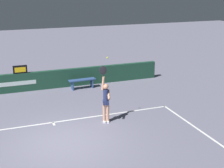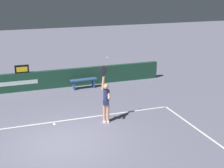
# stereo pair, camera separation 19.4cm
# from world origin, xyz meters

# --- Properties ---
(ground_plane) EXTENTS (60.00, 60.00, 0.00)m
(ground_plane) POSITION_xyz_m (0.00, 0.00, 0.00)
(ground_plane) COLOR slate
(court_lines) EXTENTS (10.17, 5.38, 0.00)m
(court_lines) POSITION_xyz_m (0.00, -0.76, 0.00)
(court_lines) COLOR white
(court_lines) RESTS_ON ground
(back_wall) EXTENTS (13.51, 0.23, 0.96)m
(back_wall) POSITION_xyz_m (-0.00, 6.28, 0.48)
(back_wall) COLOR #1C4431
(back_wall) RESTS_ON ground
(speed_display) EXTENTS (0.69, 0.14, 0.40)m
(speed_display) POSITION_xyz_m (-0.77, 6.28, 1.16)
(speed_display) COLOR black
(speed_display) RESTS_ON back_wall
(tennis_player) EXTENTS (0.44, 0.47, 2.31)m
(tennis_player) POSITION_xyz_m (1.99, 1.17, 0.95)
(tennis_player) COLOR tan
(tennis_player) RESTS_ON ground
(tennis_ball) EXTENTS (0.07, 0.07, 0.07)m
(tennis_ball) POSITION_xyz_m (2.10, 1.27, 2.59)
(tennis_ball) COLOR #CFDF35
(courtside_bench_near) EXTENTS (1.43, 0.43, 0.50)m
(courtside_bench_near) POSITION_xyz_m (2.25, 5.66, 0.38)
(courtside_bench_near) COLOR #314E86
(courtside_bench_near) RESTS_ON ground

